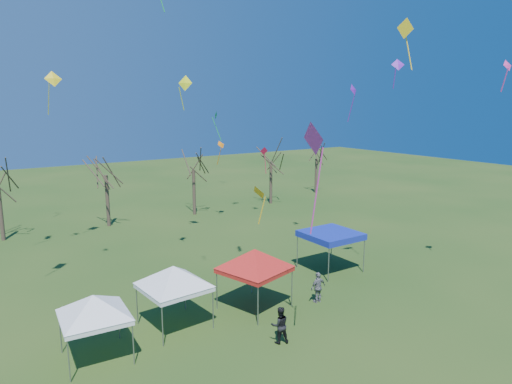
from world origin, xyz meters
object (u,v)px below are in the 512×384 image
tent_white_mid (173,270)px  person_dark (280,325)px  tree_2 (105,157)px  tree_4 (271,149)px  tent_red (255,253)px  tent_white_west (93,299)px  tree_5 (317,147)px  tent_blue (331,235)px  tree_3 (193,154)px  person_grey (318,287)px

tent_white_mid → person_dark: bearing=-50.9°
tent_white_mid → tree_2: bearing=82.4°
tree_4 → person_dark: bearing=-124.7°
tent_red → tent_white_west: bearing=-177.2°
tree_4 → tent_red: bearing=-127.4°
tree_5 → tent_red: tree_5 is taller
tent_white_west → person_dark: size_ratio=2.20×
tree_4 → person_dark: 30.55m
tree_5 → person_dark: size_ratio=4.29×
tent_white_west → tent_red: (8.45, 0.41, 0.36)m
tree_4 → tent_red: 26.65m
tent_white_mid → tent_blue: size_ratio=1.24×
tree_2 → tent_red: tree_2 is taller
tree_2 → tent_white_west: tree_2 is taller
tree_4 → person_dark: (-17.16, -24.75, -5.19)m
tree_2 → tree_3: 8.41m
tree_2 → tent_white_mid: (-2.80, -20.98, -3.36)m
tent_white_west → person_dark: 8.29m
tent_blue → person_grey: 5.46m
tree_5 → tent_white_mid: tree_5 is taller
tent_red → tent_white_mid: bearing=174.5°
tree_2 → tent_blue: 21.72m
tent_white_mid → person_dark: 5.72m
tree_5 → person_dark: bearing=-133.6°
tree_2 → tent_white_mid: tree_2 is taller
tree_2 → person_dark: (0.57, -25.12, -5.42)m
tree_2 → tent_red: 21.71m
tree_3 → tree_5: bearing=6.5°
tent_white_west → person_grey: (11.76, -0.95, -1.86)m
tree_4 → person_dark: size_ratio=4.53×
tree_3 → tent_blue: 19.42m
tree_2 → tent_white_mid: size_ratio=2.00×
tree_4 → tree_5: size_ratio=1.06×
tree_5 → tree_4: bearing=-166.1°
tent_blue → tree_3: bearing=91.7°
tree_3 → tent_blue: tree_3 is taller
tent_white_west → person_grey: bearing=-4.6°
tree_5 → tent_blue: tree_5 is taller
tree_3 → person_grey: bearing=-98.7°
tree_2 → person_grey: (4.95, -22.77, -5.42)m
tree_2 → tree_5: (26.09, 1.69, -0.56)m
tent_white_west → tent_red: 8.47m
tree_2 → tent_blue: bearing=-65.2°
tree_5 → person_grey: size_ratio=4.29×
tree_2 → tent_white_mid: bearing=-97.6°
tree_3 → person_grey: tree_3 is taller
tree_5 → tent_white_mid: size_ratio=1.82×
tree_2 → tent_blue: (8.96, -19.40, -3.90)m
tent_red → person_dark: bearing=-106.1°
tree_3 → person_dark: 26.51m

